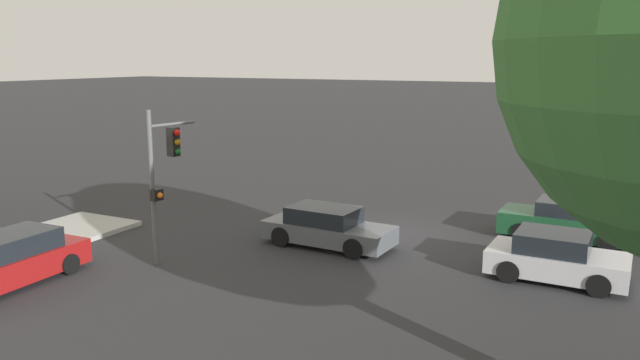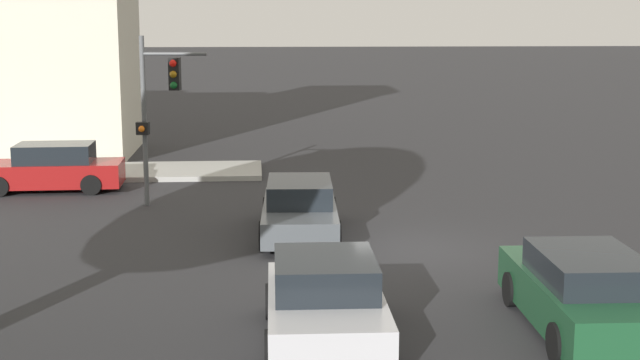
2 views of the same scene
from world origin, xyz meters
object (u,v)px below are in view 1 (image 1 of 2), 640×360
traffic_signal (164,165)px  parked_car_0 (10,261)px  crossing_car_0 (556,258)px  crossing_car_2 (568,221)px  crossing_car_1 (327,228)px

traffic_signal → parked_car_0: traffic_signal is taller
traffic_signal → parked_car_0: size_ratio=1.08×
crossing_car_0 → parked_car_0: parked_car_0 is taller
crossing_car_2 → parked_car_0: bearing=42.6°
crossing_car_0 → parked_car_0: bearing=-150.4°
crossing_car_0 → parked_car_0: (13.66, 7.41, 0.03)m
crossing_car_2 → parked_car_0: size_ratio=1.02×
crossing_car_0 → crossing_car_1: 7.34m
parked_car_0 → crossing_car_2: bearing=129.8°
crossing_car_0 → parked_car_0: 15.54m
crossing_car_0 → crossing_car_2: 4.41m
traffic_signal → crossing_car_1: (-3.75, -3.73, -2.43)m
parked_car_0 → crossing_car_0: bearing=117.2°
traffic_signal → crossing_car_2: bearing=44.5°
crossing_car_2 → parked_car_0: 17.97m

